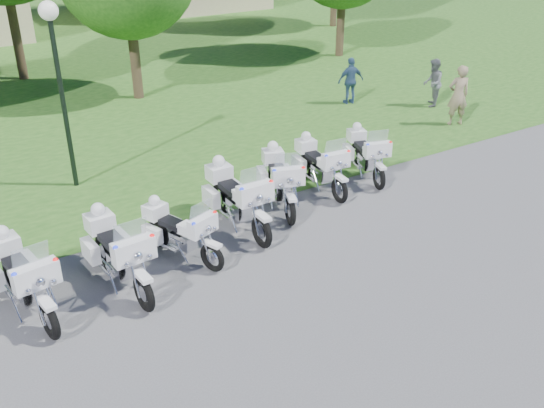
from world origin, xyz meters
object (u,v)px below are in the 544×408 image
lamp_post (55,52)px  bystander_c (351,81)px  bystander_a (458,96)px  bystander_b (433,83)px  motorcycle_0 (23,276)px  motorcycle_4 (280,178)px  motorcycle_2 (179,230)px  motorcycle_6 (366,153)px  motorcycle_1 (118,251)px  motorcycle_5 (320,164)px  motorcycle_3 (236,197)px

lamp_post → bystander_c: size_ratio=2.79×
bystander_a → bystander_b: 1.94m
motorcycle_0 → motorcycle_4: 6.07m
motorcycle_0 → motorcycle_2: motorcycle_0 is taller
lamp_post → bystander_b: 12.59m
bystander_c → motorcycle_0: bearing=39.9°
motorcycle_4 → motorcycle_6: motorcycle_4 is taller
motorcycle_1 → motorcycle_4: (4.31, 1.18, -0.02)m
motorcycle_1 → motorcycle_6: (7.12, 1.46, -0.08)m
lamp_post → motorcycle_1: bearing=-95.9°
motorcycle_2 → bystander_a: 11.09m
motorcycle_0 → lamp_post: (2.16, 4.72, 2.68)m
motorcycle_0 → motorcycle_1: (1.67, -0.08, 0.01)m
motorcycle_4 → bystander_a: bearing=-147.8°
motorcycle_0 → motorcycle_5: bearing=-177.7°
motorcycle_6 → bystander_a: bystander_a is taller
motorcycle_2 → motorcycle_6: size_ratio=0.95×
motorcycle_1 → motorcycle_4: size_ratio=1.08×
motorcycle_4 → bystander_a: size_ratio=1.21×
motorcycle_3 → motorcycle_4: (1.36, 0.38, -0.04)m
motorcycle_6 → bystander_b: 6.60m
motorcycle_3 → lamp_post: size_ratio=0.57×
motorcycle_2 → motorcycle_3: 1.67m
motorcycle_3 → motorcycle_5: bearing=-166.2°
lamp_post → motorcycle_5: bearing=-32.9°
motorcycle_1 → motorcycle_3: (2.94, 0.80, 0.02)m
motorcycle_3 → motorcycle_1: bearing=15.2°
motorcycle_3 → bystander_a: (9.16, 2.19, 0.24)m
bystander_a → bystander_c: size_ratio=1.18×
motorcycle_5 → bystander_b: bearing=-150.0°
motorcycle_2 → bystander_a: size_ratio=1.07×
lamp_post → bystander_b: bearing=-0.1°
motorcycle_4 → motorcycle_6: 2.83m
bystander_a → motorcycle_1: bearing=35.2°
motorcycle_5 → bystander_b: bystander_b is taller
motorcycle_1 → motorcycle_2: bearing=-172.2°
motorcycle_1 → bystander_c: size_ratio=1.54×
motorcycle_6 → bystander_b: bearing=-132.4°
lamp_post → bystander_a: (11.60, -1.82, -2.41)m
motorcycle_5 → motorcycle_6: motorcycle_5 is taller
motorcycle_2 → motorcycle_3: bearing=177.3°
motorcycle_5 → bystander_b: size_ratio=1.39×
motorcycle_2 → bystander_b: size_ratio=1.24×
motorcycle_0 → motorcycle_1: bearing=168.9°
motorcycle_1 → bystander_b: 13.68m
motorcycle_5 → bystander_c: bystander_c is taller
lamp_post → motorcycle_6: bearing=-26.8°
motorcycle_3 → lamp_post: bearing=-58.5°
bystander_c → motorcycle_2: bearing=46.1°
motorcycle_4 → motorcycle_5: (1.35, 0.28, -0.04)m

